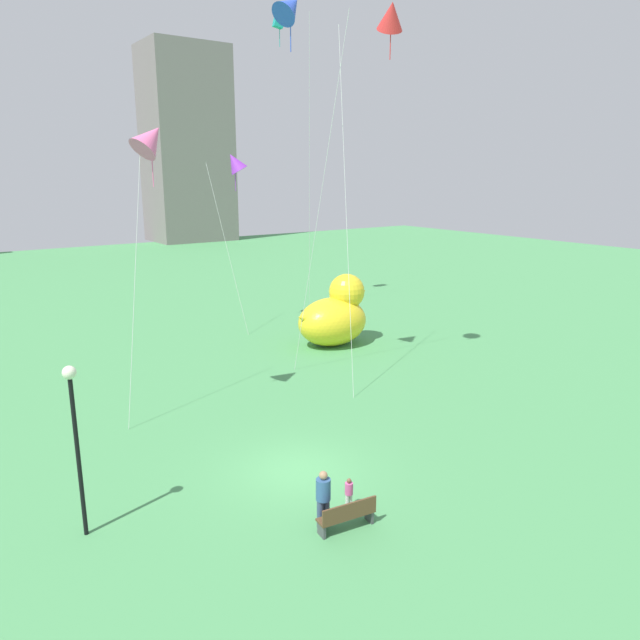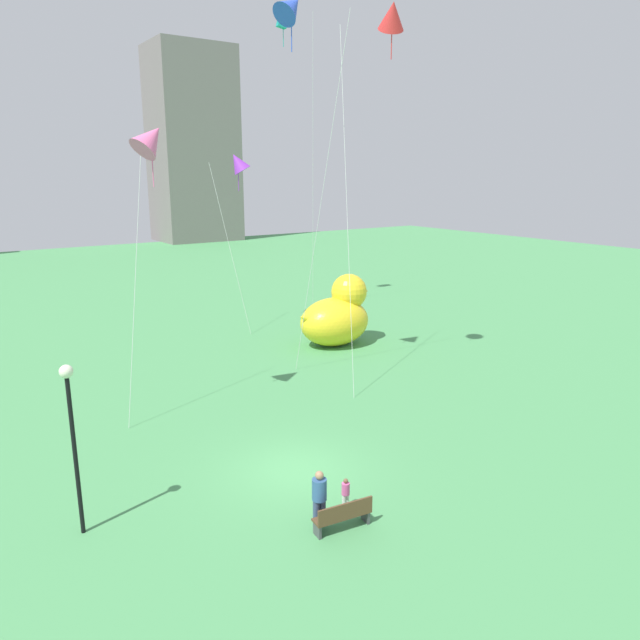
{
  "view_description": "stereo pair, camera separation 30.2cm",
  "coord_description": "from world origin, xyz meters",
  "px_view_note": "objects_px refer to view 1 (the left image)",
  "views": [
    {
      "loc": [
        -9.8,
        -15.27,
        9.73
      ],
      "look_at": [
        3.74,
        3.99,
        3.91
      ],
      "focal_mm": 33.26,
      "sensor_mm": 36.0,
      "label": 1
    },
    {
      "loc": [
        -9.55,
        -15.44,
        9.73
      ],
      "look_at": [
        3.74,
        3.99,
        3.91
      ],
      "focal_mm": 33.26,
      "sensor_mm": 36.0,
      "label": 2
    }
  ],
  "objects_px": {
    "giant_inflatable_duck": "(335,315)",
    "lamppost": "(75,423)",
    "kite_pink": "(151,139)",
    "person_child": "(349,492)",
    "person_adult": "(323,496)",
    "kite_purple": "(235,163)",
    "park_bench": "(347,515)",
    "kite_red": "(391,17)",
    "kite_teal": "(280,22)",
    "kite_blue": "(290,8)"
  },
  "relations": [
    {
      "from": "person_child",
      "to": "kite_teal",
      "type": "xyz_separation_m",
      "value": [
        12.38,
        23.69,
        18.84
      ]
    },
    {
      "from": "park_bench",
      "to": "person_child",
      "type": "bearing_deg",
      "value": 49.93
    },
    {
      "from": "giant_inflatable_duck",
      "to": "kite_pink",
      "type": "xyz_separation_m",
      "value": [
        -12.1,
        -5.09,
        9.2
      ]
    },
    {
      "from": "giant_inflatable_duck",
      "to": "lamppost",
      "type": "xyz_separation_m",
      "value": [
        -16.86,
        -11.2,
        1.59
      ]
    },
    {
      "from": "giant_inflatable_duck",
      "to": "kite_teal",
      "type": "relative_size",
      "value": 0.24
    },
    {
      "from": "kite_purple",
      "to": "person_child",
      "type": "bearing_deg",
      "value": -109.31
    },
    {
      "from": "park_bench",
      "to": "kite_purple",
      "type": "bearing_deg",
      "value": 69.73
    },
    {
      "from": "kite_purple",
      "to": "kite_red",
      "type": "distance_m",
      "value": 14.23
    },
    {
      "from": "giant_inflatable_duck",
      "to": "lamppost",
      "type": "distance_m",
      "value": 20.3
    },
    {
      "from": "kite_teal",
      "to": "person_adult",
      "type": "bearing_deg",
      "value": -119.42
    },
    {
      "from": "kite_blue",
      "to": "kite_teal",
      "type": "relative_size",
      "value": 0.85
    },
    {
      "from": "giant_inflatable_duck",
      "to": "kite_blue",
      "type": "xyz_separation_m",
      "value": [
        -5.7,
        -4.52,
        14.53
      ]
    },
    {
      "from": "giant_inflatable_duck",
      "to": "kite_purple",
      "type": "height_order",
      "value": "kite_purple"
    },
    {
      "from": "park_bench",
      "to": "kite_teal",
      "type": "distance_m",
      "value": 33.62
    },
    {
      "from": "lamppost",
      "to": "kite_purple",
      "type": "bearing_deg",
      "value": 51.57
    },
    {
      "from": "person_child",
      "to": "lamppost",
      "type": "relative_size",
      "value": 0.2
    },
    {
      "from": "kite_red",
      "to": "kite_pink",
      "type": "bearing_deg",
      "value": 172.39
    },
    {
      "from": "kite_blue",
      "to": "kite_purple",
      "type": "relative_size",
      "value": 1.53
    },
    {
      "from": "park_bench",
      "to": "kite_teal",
      "type": "height_order",
      "value": "kite_teal"
    },
    {
      "from": "kite_pink",
      "to": "kite_teal",
      "type": "bearing_deg",
      "value": 45.04
    },
    {
      "from": "kite_pink",
      "to": "kite_blue",
      "type": "bearing_deg",
      "value": 5.06
    },
    {
      "from": "person_child",
      "to": "kite_teal",
      "type": "distance_m",
      "value": 32.7
    },
    {
      "from": "person_child",
      "to": "lamppost",
      "type": "xyz_separation_m",
      "value": [
        -6.75,
        3.19,
        2.78
      ]
    },
    {
      "from": "kite_pink",
      "to": "kite_purple",
      "type": "distance_m",
      "value": 14.95
    },
    {
      "from": "person_adult",
      "to": "kite_purple",
      "type": "xyz_separation_m",
      "value": [
        8.48,
        21.23,
        9.44
      ]
    },
    {
      "from": "person_child",
      "to": "kite_purple",
      "type": "height_order",
      "value": "kite_purple"
    },
    {
      "from": "park_bench",
      "to": "person_adult",
      "type": "height_order",
      "value": "person_adult"
    },
    {
      "from": "person_child",
      "to": "kite_purple",
      "type": "xyz_separation_m",
      "value": [
        7.34,
        20.95,
        9.83
      ]
    },
    {
      "from": "person_child",
      "to": "kite_red",
      "type": "bearing_deg",
      "value": 44.29
    },
    {
      "from": "park_bench",
      "to": "person_child",
      "type": "relative_size",
      "value": 1.76
    },
    {
      "from": "kite_pink",
      "to": "kite_red",
      "type": "xyz_separation_m",
      "value": [
        10.13,
        -1.35,
        5.14
      ]
    },
    {
      "from": "park_bench",
      "to": "giant_inflatable_duck",
      "type": "distance_m",
      "value": 18.7
    },
    {
      "from": "lamppost",
      "to": "kite_pink",
      "type": "bearing_deg",
      "value": 52.07
    },
    {
      "from": "park_bench",
      "to": "person_adult",
      "type": "xyz_separation_m",
      "value": [
        -0.43,
        0.55,
        0.46
      ]
    },
    {
      "from": "person_adult",
      "to": "kite_red",
      "type": "xyz_separation_m",
      "value": [
        9.27,
        8.22,
        15.14
      ]
    },
    {
      "from": "giant_inflatable_duck",
      "to": "kite_teal",
      "type": "distance_m",
      "value": 20.08
    },
    {
      "from": "person_child",
      "to": "kite_purple",
      "type": "distance_m",
      "value": 24.28
    },
    {
      "from": "person_child",
      "to": "lamppost",
      "type": "bearing_deg",
      "value": 154.74
    },
    {
      "from": "kite_blue",
      "to": "kite_pink",
      "type": "distance_m",
      "value": 8.35
    },
    {
      "from": "person_child",
      "to": "kite_blue",
      "type": "xyz_separation_m",
      "value": [
        4.41,
        9.86,
        15.73
      ]
    },
    {
      "from": "person_adult",
      "to": "park_bench",
      "type": "bearing_deg",
      "value": -51.86
    },
    {
      "from": "kite_blue",
      "to": "kite_purple",
      "type": "height_order",
      "value": "kite_blue"
    },
    {
      "from": "lamppost",
      "to": "kite_pink",
      "type": "height_order",
      "value": "kite_pink"
    },
    {
      "from": "park_bench",
      "to": "kite_blue",
      "type": "relative_size",
      "value": 0.1
    },
    {
      "from": "person_adult",
      "to": "kite_red",
      "type": "relative_size",
      "value": 0.1
    },
    {
      "from": "kite_red",
      "to": "giant_inflatable_duck",
      "type": "bearing_deg",
      "value": 73.02
    },
    {
      "from": "kite_blue",
      "to": "kite_red",
      "type": "relative_size",
      "value": 1.01
    },
    {
      "from": "lamppost",
      "to": "kite_teal",
      "type": "distance_m",
      "value": 32.32
    },
    {
      "from": "kite_blue",
      "to": "kite_teal",
      "type": "height_order",
      "value": "kite_teal"
    },
    {
      "from": "person_child",
      "to": "person_adult",
      "type": "bearing_deg",
      "value": -166.22
    }
  ]
}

